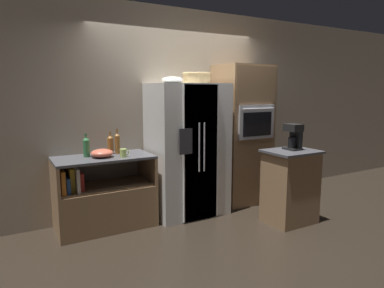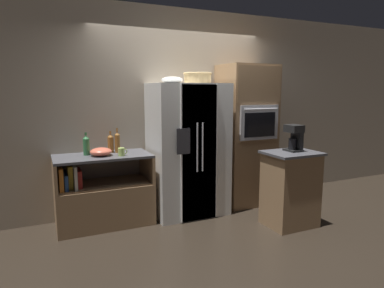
{
  "view_description": "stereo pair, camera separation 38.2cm",
  "coord_description": "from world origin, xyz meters",
  "views": [
    {
      "loc": [
        -2.21,
        -3.97,
        1.68
      ],
      "look_at": [
        -0.02,
        -0.07,
        0.97
      ],
      "focal_mm": 32.0,
      "sensor_mm": 36.0,
      "label": 1
    },
    {
      "loc": [
        -1.87,
        -4.15,
        1.68
      ],
      "look_at": [
        -0.02,
        -0.07,
        0.97
      ],
      "focal_mm": 32.0,
      "sensor_mm": 36.0,
      "label": 2
    }
  ],
  "objects": [
    {
      "name": "ground_plane",
      "position": [
        0.0,
        0.0,
        0.0
      ],
      "size": [
        20.0,
        20.0,
        0.0
      ],
      "primitive_type": "plane",
      "color": "black"
    },
    {
      "name": "wicker_basket",
      "position": [
        0.1,
        0.02,
        1.85
      ],
      "size": [
        0.38,
        0.38,
        0.14
      ],
      "color": "tan",
      "rests_on": "refrigerator"
    },
    {
      "name": "bottle_wide",
      "position": [
        -1.34,
        0.16,
        1.01
      ],
      "size": [
        0.08,
        0.08,
        0.28
      ],
      "color": "#33723F",
      "rests_on": "counter_left"
    },
    {
      "name": "mixing_bowl",
      "position": [
        -1.19,
        0.04,
        0.94
      ],
      "size": [
        0.26,
        0.26,
        0.1
      ],
      "color": "#DB664C",
      "rests_on": "counter_left"
    },
    {
      "name": "fruit_bowl",
      "position": [
        -0.26,
        0.01,
        1.81
      ],
      "size": [
        0.28,
        0.28,
        0.08
      ],
      "color": "white",
      "rests_on": "refrigerator"
    },
    {
      "name": "bottle_tall",
      "position": [
        -1.03,
        0.21,
        1.01
      ],
      "size": [
        0.08,
        0.08,
        0.28
      ],
      "color": "brown",
      "rests_on": "counter_left"
    },
    {
      "name": "refrigerator",
      "position": [
        -0.04,
        0.02,
        0.88
      ],
      "size": [
        0.99,
        0.74,
        1.77
      ],
      "color": "silver",
      "rests_on": "ground_plane"
    },
    {
      "name": "island_counter",
      "position": [
        0.94,
        -0.91,
        0.47
      ],
      "size": [
        0.64,
        0.52,
        0.94
      ],
      "color": "#93704C",
      "rests_on": "ground_plane"
    },
    {
      "name": "mug",
      "position": [
        -0.96,
        -0.07,
        0.94
      ],
      "size": [
        0.11,
        0.08,
        0.1
      ],
      "color": "#B2D166",
      "rests_on": "counter_left"
    },
    {
      "name": "wall_back",
      "position": [
        0.0,
        0.41,
        1.4
      ],
      "size": [
        12.0,
        0.06,
        2.8
      ],
      "color": "tan",
      "rests_on": "ground_plane"
    },
    {
      "name": "bottle_short",
      "position": [
        -0.95,
        0.18,
        1.02
      ],
      "size": [
        0.07,
        0.07,
        0.31
      ],
      "color": "brown",
      "rests_on": "counter_left"
    },
    {
      "name": "counter_left",
      "position": [
        -1.18,
        0.08,
        0.33
      ],
      "size": [
        1.16,
        0.61,
        0.89
      ],
      "color": "#93704C",
      "rests_on": "ground_plane"
    },
    {
      "name": "coffee_maker",
      "position": [
        1.0,
        -0.88,
        1.12
      ],
      "size": [
        0.16,
        0.2,
        0.33
      ],
      "color": "black",
      "rests_on": "island_counter"
    },
    {
      "name": "wall_oven",
      "position": [
        0.92,
        0.07,
        1.02
      ],
      "size": [
        0.74,
        0.68,
        2.04
      ],
      "color": "#93704C",
      "rests_on": "ground_plane"
    }
  ]
}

